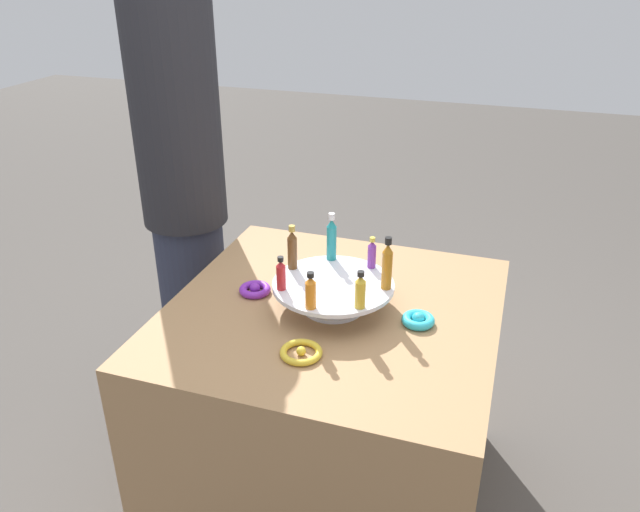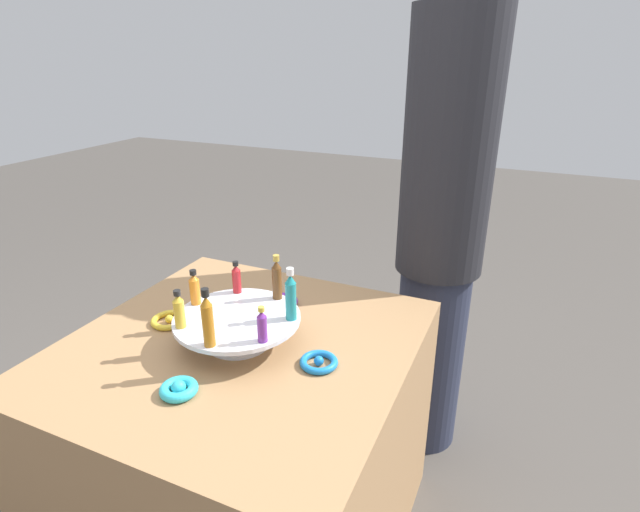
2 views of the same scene
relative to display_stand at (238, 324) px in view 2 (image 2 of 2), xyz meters
The scene contains 14 objects.
party_table 0.42m from the display_stand, ahead, with size 0.92×0.92×0.73m.
display_stand is the anchor object (origin of this frame).
bottle_orange 0.16m from the display_stand, behind, with size 0.03×0.03×0.10m.
bottle_gold 0.16m from the display_stand, 134.81° to the right, with size 0.03×0.03×0.10m.
bottle_amber 0.17m from the display_stand, 83.38° to the right, with size 0.03×0.03×0.15m.
bottle_purple 0.16m from the display_stand, 31.96° to the right, with size 0.02×0.02×0.09m.
bottle_teal 0.17m from the display_stand, 19.47° to the left, with size 0.03×0.03×0.15m.
bottle_brown 0.17m from the display_stand, 70.90° to the left, with size 0.03×0.03×0.13m.
bottle_red 0.16m from the display_stand, 122.33° to the left, with size 0.03×0.03×0.10m.
ribbon_bow_gold 0.25m from the display_stand, behind, with size 0.11×0.11×0.02m.
ribbon_bow_teal 0.25m from the display_stand, 91.87° to the right, with size 0.09×0.09×0.03m.
ribbon_bow_blue 0.25m from the display_stand, ahead, with size 0.10×0.10×0.03m.
ribbon_bow_purple 0.25m from the display_stand, 88.13° to the left, with size 0.09×0.09×0.03m.
person_figure 0.80m from the display_stand, 59.90° to the left, with size 0.30×0.30×1.78m.
Camera 2 is at (0.68, -0.98, 1.47)m, focal length 28.00 mm.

